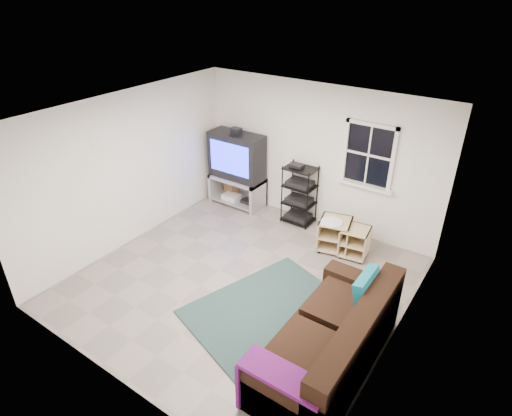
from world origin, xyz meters
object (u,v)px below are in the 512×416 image
Objects in this scene: side_table_right at (335,232)px; sofa at (331,342)px; av_rack at (299,198)px; side_table_left at (355,240)px; tv_unit at (237,164)px.

sofa is (1.05, -2.33, 0.04)m from side_table_right.
av_rack is 1.06m from side_table_right.
side_table_left is at bearing -17.75° from av_rack.
side_table_left is 0.84× the size of side_table_right.
tv_unit is at bearing 170.87° from side_table_right.
tv_unit is 0.72× the size of sofa.
tv_unit is 3.11× the size of side_table_left.
side_table_left is at bearing -7.49° from tv_unit.
tv_unit is 2.43m from side_table_right.
sofa is (0.69, -2.35, 0.09)m from side_table_left.
tv_unit reaches higher than sofa.
av_rack reaches higher than side_table_right.
av_rack reaches higher than sofa.
side_table_right is (0.95, -0.44, -0.17)m from av_rack.
side_table_right is at bearing -176.80° from side_table_left.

